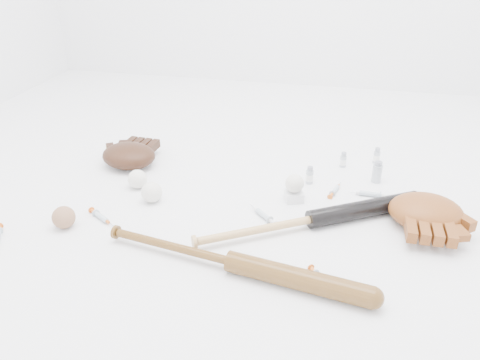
% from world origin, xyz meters
% --- Properties ---
extents(bat_dark, '(0.76, 0.49, 0.06)m').
position_xyz_m(bat_dark, '(0.33, -0.10, 0.03)').
color(bat_dark, black).
rests_on(bat_dark, ground).
extents(bat_wood, '(0.85, 0.20, 0.06)m').
position_xyz_m(bat_wood, '(0.12, -0.37, 0.03)').
color(bat_wood, brown).
rests_on(bat_wood, ground).
extents(glove_dark, '(0.28, 0.28, 0.10)m').
position_xyz_m(glove_dark, '(-0.45, 0.20, 0.05)').
color(glove_dark, black).
rests_on(glove_dark, ground).
extents(glove_tan, '(0.29, 0.29, 0.10)m').
position_xyz_m(glove_tan, '(0.69, 0.00, 0.05)').
color(glove_tan, brown).
rests_on(glove_tan, ground).
extents(trading_card, '(0.09, 0.10, 0.00)m').
position_xyz_m(trading_card, '(-0.60, 0.34, 0.00)').
color(trading_card, gold).
rests_on(trading_card, ground).
extents(pedestal, '(0.08, 0.08, 0.04)m').
position_xyz_m(pedestal, '(0.25, 0.07, 0.02)').
color(pedestal, white).
rests_on(pedestal, ground).
extents(baseball_on_pedestal, '(0.07, 0.07, 0.07)m').
position_xyz_m(baseball_on_pedestal, '(0.25, 0.07, 0.07)').
color(baseball_on_pedestal, silver).
rests_on(baseball_on_pedestal, pedestal).
extents(baseball_left, '(0.07, 0.07, 0.07)m').
position_xyz_m(baseball_left, '(-0.34, 0.03, 0.04)').
color(baseball_left, silver).
rests_on(baseball_left, ground).
extents(baseball_upper, '(0.08, 0.08, 0.08)m').
position_xyz_m(baseball_upper, '(-0.49, 0.21, 0.04)').
color(baseball_upper, silver).
rests_on(baseball_upper, ground).
extents(baseball_mid, '(0.08, 0.08, 0.08)m').
position_xyz_m(baseball_mid, '(-0.25, -0.05, 0.04)').
color(baseball_mid, silver).
rests_on(baseball_mid, ground).
extents(baseball_aged, '(0.08, 0.08, 0.08)m').
position_xyz_m(baseball_aged, '(-0.47, -0.27, 0.04)').
color(baseball_aged, '#8F6345').
rests_on(baseball_aged, ground).
extents(syringe_1, '(0.14, 0.14, 0.02)m').
position_xyz_m(syringe_1, '(0.16, -0.07, 0.01)').
color(syringe_1, '#ADBCC6').
rests_on(syringe_1, ground).
extents(syringe_2, '(0.06, 0.14, 0.02)m').
position_xyz_m(syringe_2, '(0.39, 0.16, 0.01)').
color(syringe_2, '#ADBCC6').
rests_on(syringe_2, ground).
extents(syringe_3, '(0.10, 0.14, 0.02)m').
position_xyz_m(syringe_3, '(0.38, -0.37, 0.01)').
color(syringe_3, '#ADBCC6').
rests_on(syringe_3, ground).
extents(syringe_4, '(0.17, 0.03, 0.02)m').
position_xyz_m(syringe_4, '(0.52, 0.16, 0.01)').
color(syringe_4, '#ADBCC6').
rests_on(syringe_4, ground).
extents(syringe_5, '(0.15, 0.11, 0.02)m').
position_xyz_m(syringe_5, '(-0.38, -0.20, 0.01)').
color(syringe_5, '#ADBCC6').
rests_on(syringe_5, ground).
extents(vial_0, '(0.03, 0.03, 0.07)m').
position_xyz_m(vial_0, '(0.55, 0.45, 0.03)').
color(vial_0, '#AAB3BA').
rests_on(vial_0, ground).
extents(vial_1, '(0.03, 0.03, 0.07)m').
position_xyz_m(vial_1, '(0.42, 0.38, 0.03)').
color(vial_1, '#AAB3BA').
rests_on(vial_1, ground).
extents(vial_2, '(0.03, 0.03, 0.07)m').
position_xyz_m(vial_2, '(0.29, 0.21, 0.04)').
color(vial_2, '#AAB3BA').
rests_on(vial_2, ground).
extents(vial_3, '(0.04, 0.04, 0.09)m').
position_xyz_m(vial_3, '(0.55, 0.28, 0.04)').
color(vial_3, '#AAB3BA').
rests_on(vial_3, ground).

